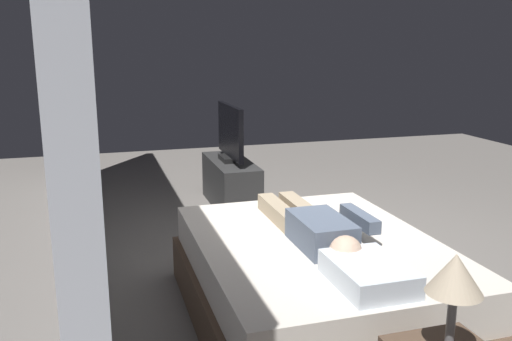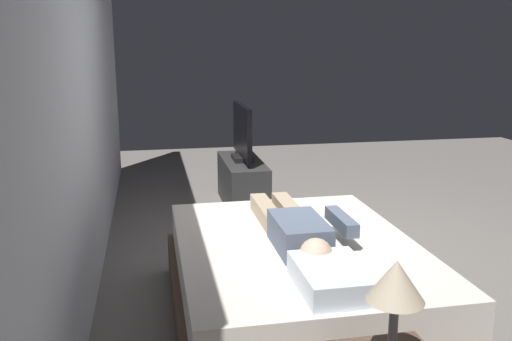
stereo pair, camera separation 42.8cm
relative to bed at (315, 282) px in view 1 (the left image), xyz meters
name	(u,v)px [view 1 (the left image)]	position (x,y,z in m)	size (l,w,h in m)	color
ground_plane	(334,256)	(0.95, -0.57, -0.26)	(10.00, 10.00, 0.00)	slate
back_wall	(85,87)	(1.35, 1.31, 1.14)	(6.40, 0.10, 2.80)	silver
bed	(315,282)	(0.00, 0.00, 0.00)	(1.95, 1.50, 0.54)	brown
pillow	(368,274)	(-0.65, 0.00, 0.34)	(0.48, 0.34, 0.12)	white
person	(315,226)	(0.03, 0.00, 0.36)	(1.26, 0.46, 0.18)	slate
remote	(362,224)	(0.18, -0.40, 0.29)	(0.15, 0.04, 0.02)	black
tv_stand	(231,183)	(2.58, -0.11, -0.01)	(1.10, 0.40, 0.50)	#2D2D2D
tv	(230,134)	(2.58, -0.11, 0.52)	(0.88, 0.20, 0.59)	black
lamp	(455,276)	(-1.27, -0.03, 0.59)	(0.22, 0.22, 0.42)	#59595B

